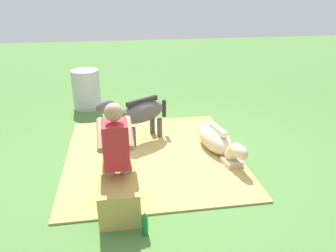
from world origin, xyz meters
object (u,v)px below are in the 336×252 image
pony_standing (138,113)px  pony_lying (218,141)px  soda_bottle (145,224)px  person_seated (116,149)px  water_barrel (86,89)px  hay_bale (119,193)px

pony_standing → pony_lying: 1.36m
pony_standing → soda_bottle: size_ratio=4.17×
person_seated → pony_standing: size_ratio=1.09×
soda_bottle → water_barrel: water_barrel is taller
pony_standing → pony_lying: (-0.55, -1.20, -0.33)m
soda_bottle → water_barrel: size_ratio=0.35×
hay_bale → pony_lying: size_ratio=0.58×
hay_bale → soda_bottle: hay_bale is taller
water_barrel → person_seated: bearing=-169.9°
person_seated → pony_standing: (1.58, -0.36, -0.18)m
person_seated → soda_bottle: person_seated is taller
hay_bale → pony_standing: size_ratio=0.67×
pony_lying → hay_bale: bearing=127.3°
person_seated → soda_bottle: size_ratio=4.54×
person_seated → pony_standing: person_seated is taller
hay_bale → person_seated: (0.16, 0.00, 0.49)m
pony_standing → soda_bottle: (-2.22, 0.10, -0.38)m
pony_standing → soda_bottle: pony_standing is taller
hay_bale → soda_bottle: 0.55m
pony_lying → soda_bottle: (-1.67, 1.30, -0.05)m
pony_lying → soda_bottle: bearing=142.1°
pony_standing → soda_bottle: 2.26m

